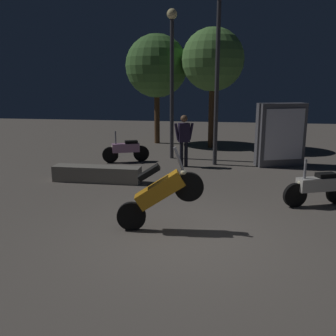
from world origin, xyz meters
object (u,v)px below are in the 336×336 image
Objects in this scene: motorcycle_white_parked_left at (317,187)px; kiosk_billboard at (281,135)px; motorcycle_orange_foreground at (160,193)px; streetlamp_near at (172,67)px; person_rider_beside at (184,136)px; motorcycle_pink_parked_right at (126,150)px; streetlamp_far at (218,58)px.

kiosk_billboard is at bearing -107.02° from motorcycle_white_parked_left.
motorcycle_orange_foreground is 7.38m from streetlamp_near.
streetlamp_near is (-0.60, 1.33, 2.27)m from person_rider_beside.
person_rider_beside is at bearing -65.70° from streetlamp_near.
streetlamp_near is at bearing -170.38° from motorcycle_pink_parked_right.
motorcycle_white_parked_left is at bearing -58.29° from streetlamp_far.
person_rider_beside is 0.31× the size of streetlamp_far.
person_rider_beside reaches higher than motorcycle_pink_parked_right.
motorcycle_orange_foreground is at bearing 44.34° from kiosk_billboard.
motorcycle_pink_parked_right is 5.33m from kiosk_billboard.
streetlamp_near is (1.50, 0.93, 2.87)m from motorcycle_pink_parked_right.
motorcycle_pink_parked_right is at bearing -17.07° from kiosk_billboard.
motorcycle_pink_parked_right is at bearing -178.85° from streetlamp_far.
person_rider_beside is (2.10, -0.40, 0.59)m from motorcycle_pink_parked_right.
motorcycle_orange_foreground reaches higher than motorcycle_pink_parked_right.
motorcycle_white_parked_left is at bearing 122.73° from motorcycle_pink_parked_right.
streetlamp_near is 4.46m from kiosk_billboard.
streetlamp_far is (0.85, 6.01, 2.78)m from motorcycle_orange_foreground.
motorcycle_white_parked_left is 5.64m from streetlamp_far.
kiosk_billboard is at bearing 160.57° from motorcycle_pink_parked_right.
motorcycle_orange_foreground is at bearing 160.24° from person_rider_beside.
streetlamp_far is at bearing -79.57° from motorcycle_white_parked_left.
motorcycle_pink_parked_right is 2.22m from person_rider_beside.
person_rider_beside is at bearing -8.21° from kiosk_billboard.
motorcycle_white_parked_left is 4.25m from kiosk_billboard.
motorcycle_pink_parked_right is 3.37m from streetlamp_near.
streetlamp_far is 2.69× the size of kiosk_billboard.
motorcycle_pink_parked_right is (-5.60, 3.95, 0.00)m from motorcycle_white_parked_left.
kiosk_billboard is at bearing -100.02° from person_rider_beside.
motorcycle_orange_foreground is 3.89m from motorcycle_white_parked_left.
streetlamp_far is at bearing -14.89° from kiosk_billboard.
person_rider_beside is at bearing 81.92° from motorcycle_orange_foreground.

